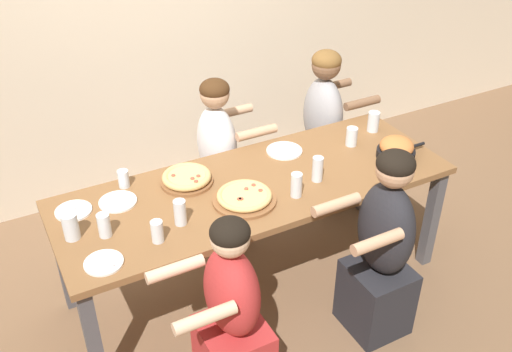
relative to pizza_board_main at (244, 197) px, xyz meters
name	(u,v)px	position (x,y,z in m)	size (l,w,h in m)	color
ground_plane	(256,281)	(0.14, 0.12, -0.78)	(18.00, 18.00, 0.00)	brown
dining_table	(256,195)	(0.14, 0.12, -0.11)	(2.28, 0.82, 0.75)	brown
pizza_board_main	(244,197)	(0.00, 0.00, 0.00)	(0.35, 0.35, 0.05)	brown
pizza_board_second	(187,178)	(-0.21, 0.32, 0.01)	(0.30, 0.30, 0.06)	brown
skillet_bowl	(396,149)	(1.03, -0.02, 0.03)	(0.34, 0.23, 0.13)	black
empty_plate_a	(118,202)	(-0.61, 0.31, -0.02)	(0.20, 0.20, 0.02)	white
empty_plate_b	(284,151)	(0.46, 0.36, -0.02)	(0.22, 0.22, 0.02)	white
empty_plate_c	(73,211)	(-0.84, 0.34, -0.02)	(0.19, 0.19, 0.02)	white
empty_plate_d	(104,263)	(-0.81, -0.14, -0.02)	(0.19, 0.19, 0.02)	white
drinking_glass_a	(157,233)	(-0.53, -0.10, 0.02)	(0.06, 0.06, 0.12)	silver
drinking_glass_b	(373,122)	(1.12, 0.32, 0.03)	(0.08, 0.08, 0.13)	silver
drinking_glass_c	(352,138)	(0.88, 0.23, 0.03)	(0.07, 0.07, 0.12)	silver
drinking_glass_d	(180,213)	(-0.38, -0.02, 0.04)	(0.06, 0.06, 0.14)	silver
drinking_glass_e	(296,186)	(0.27, -0.09, 0.03)	(0.06, 0.06, 0.14)	silver
drinking_glass_f	(104,225)	(-0.75, 0.06, 0.04)	(0.06, 0.06, 0.13)	silver
drinking_glass_g	(123,179)	(-0.53, 0.45, 0.03)	(0.06, 0.06, 0.10)	silver
drinking_glass_h	(71,228)	(-0.89, 0.12, 0.04)	(0.08, 0.08, 0.14)	silver
drinking_glass_i	(318,169)	(0.46, -0.01, 0.05)	(0.06, 0.06, 0.15)	silver
diner_far_center	(218,165)	(0.18, 0.76, -0.26)	(0.51, 0.40, 1.14)	silver
diner_far_right	(322,133)	(1.02, 0.76, -0.23)	(0.51, 0.40, 1.18)	#99999E
diner_near_midleft	(232,319)	(-0.33, -0.51, -0.29)	(0.51, 0.40, 1.07)	#B22D2D
diner_near_midright	(381,254)	(0.57, -0.51, -0.24)	(0.51, 0.40, 1.16)	#232328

